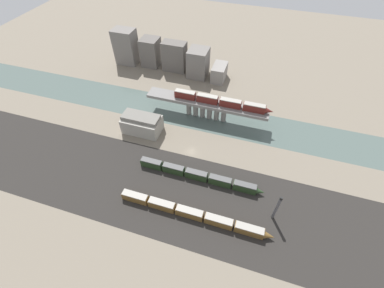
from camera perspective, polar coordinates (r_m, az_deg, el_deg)
name	(u,v)px	position (r m, az deg, el deg)	size (l,w,h in m)	color
ground_plane	(191,152)	(123.65, -0.18, -1.73)	(400.00, 400.00, 0.00)	#756B5B
railbed_yard	(174,193)	(110.29, -4.00, -10.75)	(280.00, 42.00, 0.01)	#282623
river_water	(206,117)	(141.78, 3.07, 6.06)	(320.00, 23.29, 0.01)	#4C5B56
bridge	(206,105)	(136.66, 3.21, 8.57)	(64.53, 8.10, 10.36)	slate
train_on_bridge	(221,101)	(132.77, 6.54, 9.38)	(50.91, 3.15, 4.07)	#5B1E19
train_yard_near	(193,214)	(103.16, 0.21, -15.24)	(61.31, 3.11, 3.83)	brown
train_yard_mid	(199,176)	(112.49, 1.51, -7.01)	(55.64, 2.92, 4.16)	#23381E
warehouse_building	(142,124)	(132.98, -11.05, 4.47)	(19.03, 11.18, 9.95)	#9E998E
signal_tower	(277,208)	(103.36, 18.27, -13.39)	(1.10, 1.10, 14.50)	#4C4C51
city_block_far_left	(126,47)	(188.63, -14.46, 20.21)	(14.20, 10.43, 22.87)	slate
city_block_left	(151,52)	(183.74, -9.14, 19.50)	(11.45, 11.35, 18.30)	#605B56
city_block_center	(174,57)	(176.15, -3.92, 18.81)	(15.25, 8.36, 18.98)	#605B56
city_block_right	(198,63)	(170.19, 1.39, 17.56)	(12.06, 12.94, 17.70)	slate
city_block_far_right	(219,73)	(169.18, 6.06, 15.52)	(8.11, 13.90, 9.64)	gray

